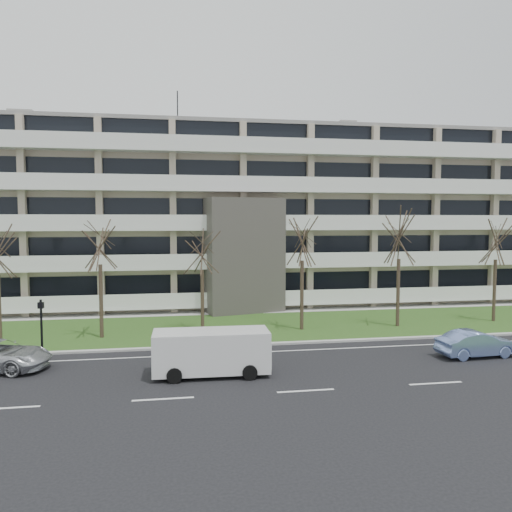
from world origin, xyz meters
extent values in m
plane|color=black|center=(0.00, 0.00, 0.00)|extent=(160.00, 160.00, 0.00)
cube|color=#2A501A|center=(0.00, 13.00, 0.03)|extent=(90.00, 10.00, 0.06)
cube|color=#B2B2AD|center=(0.00, 8.00, 0.06)|extent=(90.00, 0.35, 0.12)
cube|color=#B2B2AD|center=(0.00, 18.50, 0.04)|extent=(90.00, 2.00, 0.08)
cube|color=white|center=(0.00, 6.50, 0.01)|extent=(90.00, 0.12, 0.01)
cube|color=#BEAB93|center=(0.00, 25.50, 7.50)|extent=(60.00, 12.00, 15.00)
cube|color=gray|center=(0.00, 25.50, 15.15)|extent=(60.50, 12.50, 0.30)
cube|color=#4C4742|center=(0.00, 18.50, 4.50)|extent=(6.39, 3.69, 9.00)
cube|color=black|center=(0.00, 18.30, 2.00)|extent=(4.92, 1.19, 3.50)
cube|color=gray|center=(-18.00, 25.50, 15.90)|extent=(2.00, 2.00, 1.20)
cylinder|color=black|center=(-5.00, 25.50, 17.00)|extent=(0.10, 0.10, 3.50)
cube|color=black|center=(0.00, 19.48, 2.10)|extent=(58.00, 0.10, 1.80)
cube|color=white|center=(0.00, 18.80, 0.60)|extent=(58.00, 1.40, 0.22)
cube|color=white|center=(0.00, 18.15, 1.20)|extent=(58.00, 0.08, 1.00)
cube|color=black|center=(0.00, 19.48, 5.10)|extent=(58.00, 0.10, 1.80)
cube|color=white|center=(0.00, 18.80, 3.60)|extent=(58.00, 1.40, 0.22)
cube|color=white|center=(0.00, 18.15, 4.20)|extent=(58.00, 0.08, 1.00)
cube|color=black|center=(0.00, 19.48, 8.10)|extent=(58.00, 0.10, 1.80)
cube|color=white|center=(0.00, 18.80, 6.60)|extent=(58.00, 1.40, 0.22)
cube|color=white|center=(0.00, 18.15, 7.20)|extent=(58.00, 0.08, 1.00)
cube|color=black|center=(0.00, 19.48, 11.10)|extent=(58.00, 0.10, 1.80)
cube|color=white|center=(0.00, 18.80, 9.60)|extent=(58.00, 1.40, 0.22)
cube|color=white|center=(0.00, 18.15, 10.20)|extent=(58.00, 0.08, 1.00)
cube|color=black|center=(0.00, 19.48, 14.10)|extent=(58.00, 0.10, 1.80)
cube|color=white|center=(0.00, 18.80, 12.60)|extent=(58.00, 1.40, 0.22)
cube|color=white|center=(0.00, 18.15, 13.20)|extent=(58.00, 0.08, 1.00)
imported|color=#7992D3|center=(10.43, 3.72, 0.70)|extent=(4.34, 1.75, 1.40)
cube|color=silver|center=(-3.81, 2.89, 1.15)|extent=(5.45, 2.14, 1.90)
cube|color=black|center=(-3.81, 2.89, 1.70)|extent=(5.05, 1.98, 0.70)
cube|color=silver|center=(-1.26, 2.82, 1.00)|extent=(0.40, 1.91, 1.20)
cylinder|color=black|center=(-5.54, 1.93, 0.35)|extent=(0.71, 0.27, 0.70)
cylinder|color=black|center=(-5.49, 3.93, 0.35)|extent=(0.71, 0.27, 0.70)
cylinder|color=black|center=(-2.14, 1.84, 0.35)|extent=(0.71, 0.27, 0.70)
cylinder|color=black|center=(-2.09, 3.84, 0.35)|extent=(0.71, 0.27, 0.70)
cylinder|color=black|center=(-12.53, 7.64, 1.53)|extent=(0.12, 0.12, 3.06)
cube|color=black|center=(-12.53, 7.64, 2.76)|extent=(0.31, 0.26, 0.33)
sphere|color=red|center=(-12.53, 7.64, 2.76)|extent=(0.14, 0.14, 0.14)
cylinder|color=#382B21|center=(-9.94, 11.31, 2.29)|extent=(0.24, 0.24, 4.58)
cylinder|color=#382B21|center=(-3.66, 12.49, 2.01)|extent=(0.24, 0.24, 4.03)
cylinder|color=#382B21|center=(2.83, 11.49, 2.32)|extent=(0.24, 0.24, 4.63)
cylinder|color=#382B21|center=(9.57, 11.43, 2.33)|extent=(0.24, 0.24, 4.66)
cylinder|color=#382B21|center=(17.13, 11.89, 2.24)|extent=(0.24, 0.24, 4.48)
camera|label=1|loc=(-5.52, -20.21, 7.30)|focal=35.00mm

